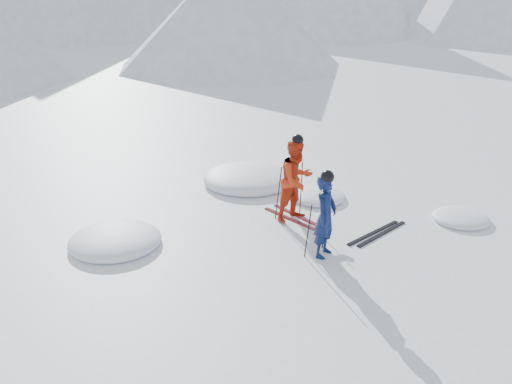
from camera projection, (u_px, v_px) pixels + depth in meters
ground at (339, 224)px, 11.94m from camera, size 160.00×160.00×0.00m
skier_blue at (325, 216)px, 10.31m from camera, size 0.70×0.58×1.64m
skier_red at (296, 180)px, 11.88m from camera, size 0.90×0.71×1.85m
pole_blue_left at (308, 231)px, 10.34m from camera, size 0.11×0.08×1.09m
pole_blue_right at (324, 222)px, 10.74m from camera, size 0.11×0.07×1.09m
pole_red_left at (278, 193)px, 12.00m from camera, size 0.12×0.10×1.23m
pole_red_right at (301, 188)px, 12.28m from camera, size 0.12×0.09×1.23m
ski_worn_left at (291, 219)px, 12.14m from camera, size 0.15×1.70×0.03m
ski_worn_right at (299, 217)px, 12.29m from camera, size 0.14×1.70×0.03m
ski_loose_a at (373, 233)px, 11.50m from camera, size 1.70×0.18×0.03m
ski_loose_b at (382, 234)px, 11.45m from camera, size 1.70×0.24×0.03m
snow_lumps at (242, 200)px, 13.24m from camera, size 8.07×6.77×0.53m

